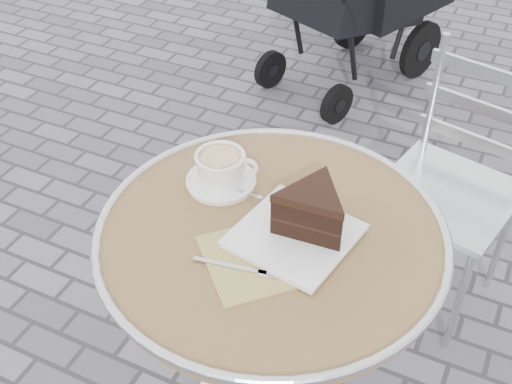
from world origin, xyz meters
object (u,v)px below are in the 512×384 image
at_px(cake_plate_set, 307,217).
at_px(bistro_chair, 465,157).
at_px(cafe_table, 270,286).
at_px(cappuccino_set, 222,171).

height_order(cake_plate_set, bistro_chair, cake_plate_set).
bearing_deg(cake_plate_set, bistro_chair, 83.88).
bearing_deg(cafe_table, cake_plate_set, 11.72).
height_order(cafe_table, cappuccino_set, cappuccino_set).
relative_size(cafe_table, cappuccino_set, 4.18).
xyz_separation_m(cafe_table, cake_plate_set, (0.07, 0.01, 0.22)).
bearing_deg(cappuccino_set, cafe_table, -53.92).
xyz_separation_m(cappuccino_set, bistro_chair, (0.44, 0.65, -0.26)).
xyz_separation_m(cake_plate_set, bistro_chair, (0.22, 0.73, -0.28)).
distance_m(cappuccino_set, cake_plate_set, 0.24).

